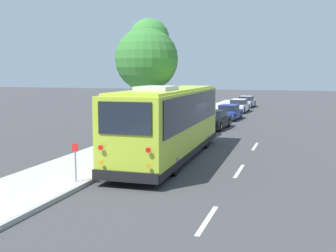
% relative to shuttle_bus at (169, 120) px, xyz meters
% --- Properties ---
extents(ground_plane, '(160.00, 160.00, 0.00)m').
position_rel_shuttle_bus_xyz_m(ground_plane, '(1.39, -0.32, -1.82)').
color(ground_plane, '#3D3D3F').
extents(sidewalk_slab, '(80.00, 3.13, 0.15)m').
position_rel_shuttle_bus_xyz_m(sidewalk_slab, '(1.39, 3.01, -1.75)').
color(sidewalk_slab, '#B2AFA8').
rests_on(sidewalk_slab, ground).
extents(curb_strip, '(80.00, 0.14, 0.15)m').
position_rel_shuttle_bus_xyz_m(curb_strip, '(1.39, 1.38, -1.75)').
color(curb_strip, '#9D9A94').
rests_on(curb_strip, ground).
extents(shuttle_bus, '(11.10, 2.87, 3.40)m').
position_rel_shuttle_bus_xyz_m(shuttle_bus, '(0.00, 0.00, 0.00)').
color(shuttle_bus, '#ADC633').
rests_on(shuttle_bus, ground).
extents(parked_sedan_black, '(4.23, 1.99, 1.31)m').
position_rel_shuttle_bus_xyz_m(parked_sedan_black, '(11.09, 0.20, -1.21)').
color(parked_sedan_black, black).
rests_on(parked_sedan_black, ground).
extents(parked_sedan_blue, '(4.20, 1.86, 1.28)m').
position_rel_shuttle_bus_xyz_m(parked_sedan_blue, '(17.26, 0.12, -1.23)').
color(parked_sedan_blue, navy).
rests_on(parked_sedan_blue, ground).
extents(parked_sedan_white, '(4.53, 1.80, 1.33)m').
position_rel_shuttle_bus_xyz_m(parked_sedan_white, '(24.27, 0.28, -1.20)').
color(parked_sedan_white, silver).
rests_on(parked_sedan_white, ground).
extents(parked_sedan_silver, '(4.35, 1.80, 1.30)m').
position_rel_shuttle_bus_xyz_m(parked_sedan_silver, '(30.94, 0.38, -1.22)').
color(parked_sedan_silver, '#A8AAAF').
rests_on(parked_sedan_silver, ground).
extents(street_tree, '(3.71, 3.71, 7.00)m').
position_rel_shuttle_bus_xyz_m(street_tree, '(5.23, 3.03, 3.14)').
color(street_tree, brown).
rests_on(street_tree, sidewalk_slab).
extents(sign_post_near, '(0.06, 0.22, 1.35)m').
position_rel_shuttle_bus_xyz_m(sign_post_near, '(-5.50, 1.72, -0.97)').
color(sign_post_near, gray).
rests_on(sign_post_near, sidewalk_slab).
extents(sign_post_far, '(0.06, 0.22, 1.61)m').
position_rel_shuttle_bus_xyz_m(sign_post_far, '(-3.51, 1.72, -0.84)').
color(sign_post_far, gray).
rests_on(sign_post_far, sidewalk_slab).
extents(fire_hydrant, '(0.22, 0.22, 0.81)m').
position_rel_shuttle_bus_xyz_m(fire_hydrant, '(6.57, 1.83, -1.27)').
color(fire_hydrant, '#99999E').
rests_on(fire_hydrant, sidewalk_slab).
extents(lane_stripe_behind, '(2.40, 0.14, 0.01)m').
position_rel_shuttle_bus_xyz_m(lane_stripe_behind, '(-7.51, -3.43, -1.82)').
color(lane_stripe_behind, silver).
rests_on(lane_stripe_behind, ground).
extents(lane_stripe_mid, '(2.40, 0.14, 0.01)m').
position_rel_shuttle_bus_xyz_m(lane_stripe_mid, '(-1.51, -3.43, -1.82)').
color(lane_stripe_mid, silver).
rests_on(lane_stripe_mid, ground).
extents(lane_stripe_ahead, '(2.40, 0.14, 0.01)m').
position_rel_shuttle_bus_xyz_m(lane_stripe_ahead, '(4.49, -3.43, -1.82)').
color(lane_stripe_ahead, silver).
rests_on(lane_stripe_ahead, ground).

